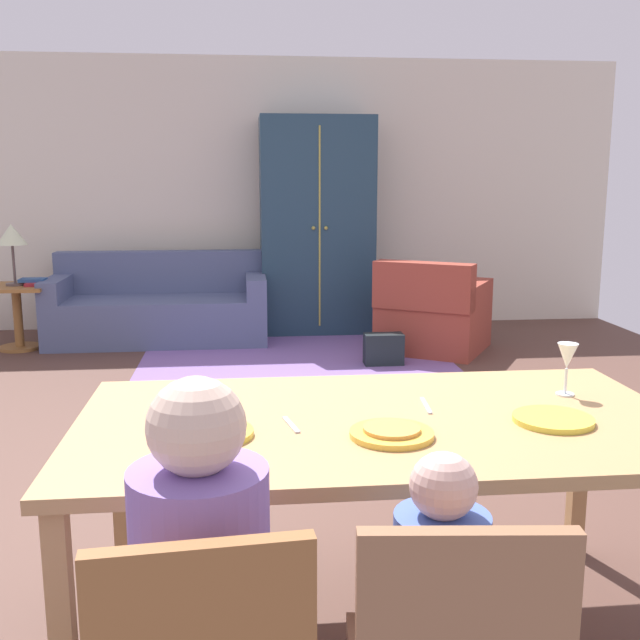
# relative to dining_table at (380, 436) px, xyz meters

# --- Properties ---
(ground_plane) EXTENTS (7.13, 6.76, 0.02)m
(ground_plane) POSITION_rel_dining_table_xyz_m (-0.11, 2.02, -0.71)
(ground_plane) COLOR brown
(back_wall) EXTENTS (7.13, 0.10, 2.70)m
(back_wall) POSITION_rel_dining_table_xyz_m (-0.11, 5.46, 0.65)
(back_wall) COLOR beige
(back_wall) RESTS_ON ground_plane
(dining_table) EXTENTS (1.93, 1.05, 0.76)m
(dining_table) POSITION_rel_dining_table_xyz_m (0.00, 0.00, 0.00)
(dining_table) COLOR tan
(dining_table) RESTS_ON ground_plane
(plate_near_man) EXTENTS (0.25, 0.25, 0.02)m
(plate_near_man) POSITION_rel_dining_table_xyz_m (-0.53, -0.12, 0.07)
(plate_near_man) COLOR yellow
(plate_near_man) RESTS_ON dining_table
(pizza_near_man) EXTENTS (0.17, 0.17, 0.01)m
(pizza_near_man) POSITION_rel_dining_table_xyz_m (-0.53, -0.12, 0.09)
(pizza_near_man) COLOR gold
(pizza_near_man) RESTS_ON plate_near_man
(plate_near_child) EXTENTS (0.25, 0.25, 0.02)m
(plate_near_child) POSITION_rel_dining_table_xyz_m (0.00, -0.18, 0.07)
(plate_near_child) COLOR yellow
(plate_near_child) RESTS_ON dining_table
(pizza_near_child) EXTENTS (0.17, 0.17, 0.01)m
(pizza_near_child) POSITION_rel_dining_table_xyz_m (0.00, -0.18, 0.09)
(pizza_near_child) COLOR gold
(pizza_near_child) RESTS_ON plate_near_child
(plate_near_woman) EXTENTS (0.25, 0.25, 0.02)m
(plate_near_woman) POSITION_rel_dining_table_xyz_m (0.53, -0.10, 0.07)
(plate_near_woman) COLOR yellow
(plate_near_woman) RESTS_ON dining_table
(wine_glass) EXTENTS (0.07, 0.07, 0.19)m
(wine_glass) POSITION_rel_dining_table_xyz_m (0.69, 0.18, 0.20)
(wine_glass) COLOR silver
(wine_glass) RESTS_ON dining_table
(fork) EXTENTS (0.05, 0.15, 0.01)m
(fork) POSITION_rel_dining_table_xyz_m (-0.29, -0.05, 0.07)
(fork) COLOR silver
(fork) RESTS_ON dining_table
(knife) EXTENTS (0.03, 0.17, 0.01)m
(knife) POSITION_rel_dining_table_xyz_m (0.17, 0.10, 0.07)
(knife) COLOR silver
(knife) RESTS_ON dining_table
(person_man) EXTENTS (0.30, 0.41, 1.11)m
(person_man) POSITION_rel_dining_table_xyz_m (-0.53, -0.71, -0.18)
(person_man) COLOR #373E50
(person_man) RESTS_ON ground_plane
(area_rug) EXTENTS (2.60, 1.80, 0.01)m
(area_rug) POSITION_rel_dining_table_xyz_m (-0.00, 3.92, -0.69)
(area_rug) COLOR #7C5CA0
(area_rug) RESTS_ON ground_plane
(couch) EXTENTS (2.00, 0.86, 0.82)m
(couch) POSITION_rel_dining_table_xyz_m (-1.22, 4.77, -0.40)
(couch) COLOR slate
(couch) RESTS_ON ground_plane
(armchair) EXTENTS (1.17, 1.18, 0.82)m
(armchair) POSITION_rel_dining_table_xyz_m (1.23, 4.07, -0.38)
(armchair) COLOR brown
(armchair) RESTS_ON ground_plane
(armoire) EXTENTS (1.10, 0.59, 2.10)m
(armoire) POSITION_rel_dining_table_xyz_m (0.30, 5.07, 0.35)
(armoire) COLOR #223D51
(armoire) RESTS_ON ground_plane
(side_table) EXTENTS (0.56, 0.56, 0.58)m
(side_table) POSITION_rel_dining_table_xyz_m (-2.44, 4.52, -0.32)
(side_table) COLOR #94602F
(side_table) RESTS_ON ground_plane
(table_lamp) EXTENTS (0.26, 0.26, 0.54)m
(table_lamp) POSITION_rel_dining_table_xyz_m (-2.44, 4.52, 0.31)
(table_lamp) COLOR #534341
(table_lamp) RESTS_ON side_table
(book_lower) EXTENTS (0.22, 0.16, 0.03)m
(book_lower) POSITION_rel_dining_table_xyz_m (-2.23, 4.47, -0.10)
(book_lower) COLOR maroon
(book_lower) RESTS_ON side_table
(book_upper) EXTENTS (0.22, 0.16, 0.03)m
(book_upper) POSITION_rel_dining_table_xyz_m (-2.30, 4.54, -0.07)
(book_upper) COLOR #2B5087
(book_upper) RESTS_ON book_lower
(handbag) EXTENTS (0.32, 0.16, 0.26)m
(handbag) POSITION_rel_dining_table_xyz_m (0.71, 3.62, -0.57)
(handbag) COLOR black
(handbag) RESTS_ON ground_plane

